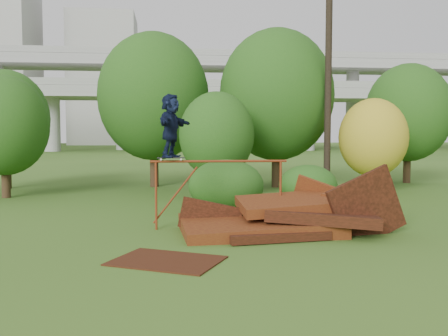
{
  "coord_description": "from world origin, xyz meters",
  "views": [
    {
      "loc": [
        -2.26,
        -10.9,
        2.51
      ],
      "look_at": [
        -0.8,
        2.0,
        1.6
      ],
      "focal_mm": 40.0,
      "sensor_mm": 36.0,
      "label": 1
    }
  ],
  "objects": [
    {
      "name": "ground",
      "position": [
        0.0,
        0.0,
        0.0
      ],
      "size": [
        240.0,
        240.0,
        0.0
      ],
      "primitive_type": "plane",
      "color": "#2D5116",
      "rests_on": "ground"
    },
    {
      "name": "scrap_pile",
      "position": [
        0.62,
        1.31,
        0.35
      ],
      "size": [
        5.76,
        3.07,
        2.18
      ],
      "color": "#47170C",
      "rests_on": "ground"
    },
    {
      "name": "grind_rail",
      "position": [
        -0.93,
        2.03,
        1.36
      ],
      "size": [
        3.58,
        0.14,
        1.81
      ],
      "color": "maroon",
      "rests_on": "ground"
    },
    {
      "name": "skateboard",
      "position": [
        -2.17,
        2.05,
        1.87
      ],
      "size": [
        0.71,
        0.21,
        0.07
      ],
      "rotation": [
        0.0,
        0.0,
        -0.02
      ],
      "color": "black",
      "rests_on": "grind_rail"
    },
    {
      "name": "skater",
      "position": [
        -2.17,
        2.05,
        2.7
      ],
      "size": [
        1.09,
        1.58,
        1.64
      ],
      "primitive_type": "imported",
      "rotation": [
        0.0,
        0.0,
        1.13
      ],
      "color": "black",
      "rests_on": "skateboard"
    },
    {
      "name": "flat_plate",
      "position": [
        -2.3,
        -1.23,
        0.01
      ],
      "size": [
        2.48,
        2.23,
        0.03
      ],
      "primitive_type": "cube",
      "rotation": [
        0.0,
        0.0,
        -0.47
      ],
      "color": "#39190C",
      "rests_on": "ground"
    },
    {
      "name": "tree_0",
      "position": [
        -8.51,
        9.21,
        2.81
      ],
      "size": [
        3.37,
        3.37,
        4.75
      ],
      "color": "black",
      "rests_on": "ground"
    },
    {
      "name": "tree_1",
      "position": [
        -2.89,
        12.61,
        4.2
      ],
      "size": [
        5.15,
        5.15,
        7.17
      ],
      "color": "black",
      "rests_on": "ground"
    },
    {
      "name": "tree_2",
      "position": [
        -0.36,
        8.39,
        2.43
      ],
      "size": [
        2.93,
        2.93,
        4.13
      ],
      "color": "black",
      "rests_on": "ground"
    },
    {
      "name": "tree_3",
      "position": [
        2.74,
        11.75,
        4.26
      ],
      "size": [
        5.25,
        5.25,
        7.29
      ],
      "color": "black",
      "rests_on": "ground"
    },
    {
      "name": "tree_4",
      "position": [
        6.38,
        9.35,
        2.32
      ],
      "size": [
        2.88,
        2.88,
        3.98
      ],
      "color": "black",
      "rests_on": "ground"
    },
    {
      "name": "tree_5",
      "position": [
        9.75,
        13.01,
        3.53
      ],
      "size": [
        4.26,
        4.26,
        5.99
      ],
      "color": "black",
      "rests_on": "ground"
    },
    {
      "name": "tree_6",
      "position": [
        -9.49,
        12.58,
        3.15
      ],
      "size": [
        3.84,
        3.84,
        5.36
      ],
      "color": "black",
      "rests_on": "ground"
    },
    {
      "name": "shrub_left",
      "position": [
        -0.41,
        4.84,
        0.84
      ],
      "size": [
        2.42,
        2.23,
        1.68
      ],
      "primitive_type": "ellipsoid",
      "color": "#154512",
      "rests_on": "ground"
    },
    {
      "name": "shrub_right",
      "position": [
        2.53,
        5.7,
        0.71
      ],
      "size": [
        2.01,
        1.85,
        1.43
      ],
      "primitive_type": "ellipsoid",
      "color": "#154512",
      "rests_on": "ground"
    },
    {
      "name": "utility_pole",
      "position": [
        4.47,
        9.6,
        5.24
      ],
      "size": [
        1.4,
        0.28,
        10.34
      ],
      "color": "black",
      "rests_on": "ground"
    },
    {
      "name": "freeway_overpass",
      "position": [
        0.0,
        62.92,
        10.32
      ],
      "size": [
        160.0,
        15.0,
        13.7
      ],
      "color": "gray",
      "rests_on": "ground"
    },
    {
      "name": "building_right",
      "position": [
        -16.0,
        102.0,
        14.0
      ],
      "size": [
        14.0,
        14.0,
        28.0
      ],
      "primitive_type": "cube",
      "color": "#9E9E99",
      "rests_on": "ground"
    }
  ]
}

